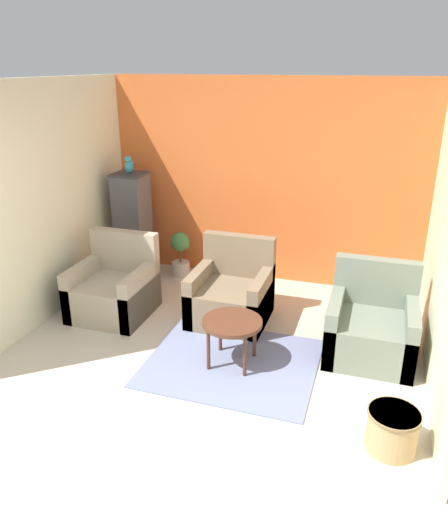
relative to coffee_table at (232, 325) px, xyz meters
The scene contains 12 objects.
ground_plane 1.27m from the coffee_table, 101.68° to the right, with size 20.00×20.00×0.00m, color beige.
wall_back_accent 2.38m from the coffee_table, 96.30° to the left, with size 4.20×0.06×2.62m.
wall_left 2.53m from the coffee_table, 167.89° to the left, with size 0.06×3.33×2.62m.
area_rug 0.41m from the coffee_table, 82.87° to the right, with size 1.63×1.38×0.01m.
coffee_table is the anchor object (origin of this frame).
armchair_left 1.73m from the coffee_table, 159.55° to the left, with size 0.84×0.83×0.92m.
armchair_right 1.40m from the coffee_table, 25.06° to the left, with size 0.84×0.83×0.92m.
armchair_middle 0.93m from the coffee_table, 107.53° to the left, with size 0.84×0.83×0.92m.
birdcage 2.57m from the coffee_table, 138.46° to the left, with size 0.51×0.51×1.42m.
parrot 2.79m from the coffee_table, 138.43° to the left, with size 0.11×0.19×0.23m.
potted_plant 2.30m from the coffee_table, 125.06° to the left, with size 0.28×0.26×0.61m.
wicker_basket 1.68m from the coffee_table, 26.33° to the right, with size 0.40×0.40×0.33m.
Camera 1 is at (1.46, -2.84, 2.75)m, focal length 35.00 mm.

